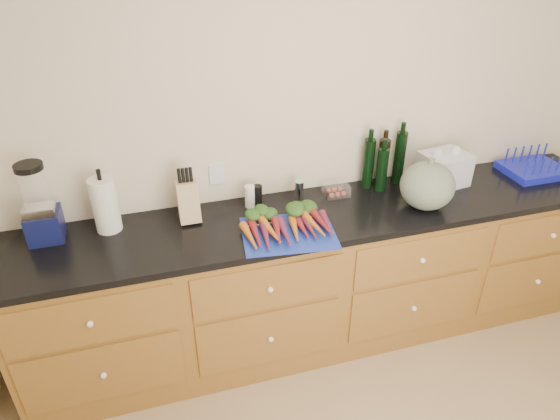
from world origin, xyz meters
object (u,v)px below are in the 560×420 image
object	(u,v)px
cutting_board	(288,233)
blender_appliance	(40,208)
paper_towel	(105,205)
squash	(427,186)
tomato_box	(336,190)
dish_rack	(534,168)
carrots	(286,223)
knife_block	(188,201)

from	to	relation	value
cutting_board	blender_appliance	size ratio (longest dim) A/B	1.13
cutting_board	blender_appliance	world-z (taller)	blender_appliance
cutting_board	paper_towel	world-z (taller)	paper_towel
cutting_board	squash	distance (m)	0.86
squash	blender_appliance	distance (m)	2.09
cutting_board	tomato_box	distance (m)	0.52
blender_appliance	dish_rack	xyz separation A→B (m)	(2.99, -0.08, -0.15)
blender_appliance	paper_towel	size ratio (longest dim) A/B	1.43
carrots	blender_appliance	xyz separation A→B (m)	(-1.23, 0.27, 0.15)
cutting_board	squash	world-z (taller)	squash
carrots	blender_appliance	distance (m)	1.27
tomato_box	dish_rack	bearing A→B (deg)	-3.79
blender_appliance	dish_rack	world-z (taller)	blender_appliance
tomato_box	squash	bearing A→B (deg)	-32.33
tomato_box	knife_block	bearing A→B (deg)	-178.07
blender_appliance	dish_rack	size ratio (longest dim) A/B	1.13
paper_towel	squash	bearing A→B (deg)	-8.66
carrots	squash	bearing A→B (deg)	0.41
cutting_board	dish_rack	xyz separation A→B (m)	(1.76, 0.24, 0.03)
tomato_box	dish_rack	size ratio (longest dim) A/B	0.38
cutting_board	carrots	xyz separation A→B (m)	(0.00, 0.05, 0.03)
blender_appliance	knife_block	bearing A→B (deg)	-1.36
carrots	knife_block	distance (m)	0.55
carrots	squash	world-z (taller)	squash
paper_towel	dish_rack	distance (m)	2.68
squash	knife_block	xyz separation A→B (m)	(-1.33, 0.25, -0.03)
blender_appliance	paper_towel	bearing A→B (deg)	0.43
squash	blender_appliance	xyz separation A→B (m)	(-2.07, 0.27, 0.05)
squash	knife_block	world-z (taller)	squash
carrots	squash	size ratio (longest dim) A/B	1.52
paper_towel	blender_appliance	bearing A→B (deg)	-179.57
blender_appliance	tomato_box	size ratio (longest dim) A/B	2.97
blender_appliance	knife_block	xyz separation A→B (m)	(0.74, -0.02, -0.08)
squash	cutting_board	bearing A→B (deg)	-176.52
squash	blender_appliance	bearing A→B (deg)	172.69
squash	tomato_box	xyz separation A→B (m)	(-0.44, 0.28, -0.11)
carrots	dish_rack	xyz separation A→B (m)	(1.76, 0.19, -0.00)
cutting_board	tomato_box	world-z (taller)	tomato_box
squash	paper_towel	world-z (taller)	paper_towel
carrots	paper_towel	world-z (taller)	paper_towel
squash	paper_towel	size ratio (longest dim) A/B	1.02
carrots	tomato_box	bearing A→B (deg)	34.99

